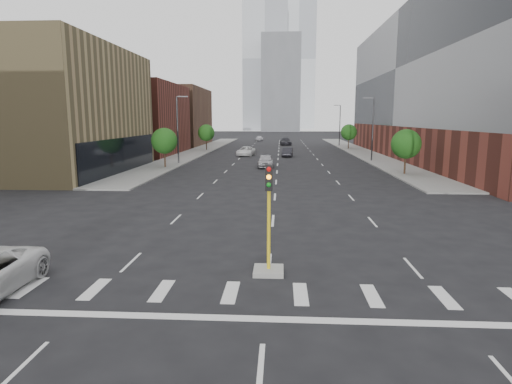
# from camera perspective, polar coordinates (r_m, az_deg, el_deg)

# --- Properties ---
(sidewalk_left_far) EXTENTS (5.00, 92.00, 0.15)m
(sidewalk_left_far) POSITION_cam_1_polar(r_m,az_deg,el_deg) (83.09, -7.41, 5.53)
(sidewalk_left_far) COLOR gray
(sidewalk_left_far) RESTS_ON ground
(sidewalk_right_far) EXTENTS (5.00, 92.00, 0.15)m
(sidewalk_right_far) POSITION_cam_1_polar(r_m,az_deg,el_deg) (82.92, 13.51, 5.33)
(sidewalk_right_far) COLOR gray
(sidewalk_right_far) RESTS_ON ground
(building_left_mid) EXTENTS (20.00, 24.00, 14.00)m
(building_left_mid) POSITION_cam_1_polar(r_m,az_deg,el_deg) (55.05, -27.58, 9.59)
(building_left_mid) COLOR #938053
(building_left_mid) RESTS_ON ground
(building_left_far_a) EXTENTS (20.00, 22.00, 12.00)m
(building_left_far_a) POSITION_cam_1_polar(r_m,az_deg,el_deg) (78.56, -17.73, 9.23)
(building_left_far_a) COLOR brown
(building_left_far_a) RESTS_ON ground
(building_left_far_b) EXTENTS (20.00, 24.00, 13.00)m
(building_left_far_b) POSITION_cam_1_polar(r_m,az_deg,el_deg) (103.27, -12.54, 9.77)
(building_left_far_b) COLOR brown
(building_left_far_b) RESTS_ON ground
(building_right_main) EXTENTS (24.00, 70.00, 22.00)m
(building_right_main) POSITION_cam_1_polar(r_m,az_deg,el_deg) (73.56, 27.30, 12.52)
(building_right_main) COLOR brown
(building_right_main) RESTS_ON ground
(tower_left) EXTENTS (22.00, 22.00, 70.00)m
(tower_left) POSITION_cam_1_polar(r_m,az_deg,el_deg) (229.39, 1.27, 17.03)
(tower_left) COLOR #B2B7BC
(tower_left) RESTS_ON ground
(tower_right) EXTENTS (20.00, 20.00, 80.00)m
(tower_right) POSITION_cam_1_polar(r_m,az_deg,el_deg) (269.71, 5.60, 16.97)
(tower_right) COLOR #B2B7BC
(tower_right) RESTS_ON ground
(tower_mid) EXTENTS (18.00, 18.00, 44.00)m
(tower_mid) POSITION_cam_1_polar(r_m,az_deg,el_deg) (208.02, 3.32, 14.16)
(tower_mid) COLOR slate
(tower_mid) RESTS_ON ground
(median_traffic_signal) EXTENTS (1.20, 1.20, 4.40)m
(median_traffic_signal) POSITION_cam_1_polar(r_m,az_deg,el_deg) (17.19, 1.69, -7.76)
(median_traffic_signal) COLOR #999993
(median_traffic_signal) RESTS_ON ground
(streetlight_right_a) EXTENTS (1.60, 0.22, 9.07)m
(streetlight_right_a) POSITION_cam_1_polar(r_m,az_deg,el_deg) (63.75, 15.25, 8.44)
(streetlight_right_a) COLOR #2D2D30
(streetlight_right_a) RESTS_ON ground
(streetlight_right_b) EXTENTS (1.60, 0.22, 9.07)m
(streetlight_right_b) POSITION_cam_1_polar(r_m,az_deg,el_deg) (98.28, 11.07, 8.96)
(streetlight_right_b) COLOR #2D2D30
(streetlight_right_b) RESTS_ON ground
(streetlight_left) EXTENTS (1.60, 0.22, 9.07)m
(streetlight_left) POSITION_cam_1_polar(r_m,az_deg,el_deg) (59.07, -10.33, 8.54)
(streetlight_left) COLOR #2D2D30
(streetlight_left) RESTS_ON ground
(tree_left_near) EXTENTS (3.20, 3.20, 4.85)m
(tree_left_near) POSITION_cam_1_polar(r_m,az_deg,el_deg) (54.44, -12.13, 6.68)
(tree_left_near) COLOR #382619
(tree_left_near) RESTS_ON ground
(tree_left_far) EXTENTS (3.20, 3.20, 4.85)m
(tree_left_far) POSITION_cam_1_polar(r_m,az_deg,el_deg) (83.72, -6.65, 7.85)
(tree_left_far) COLOR #382619
(tree_left_far) RESTS_ON ground
(tree_right_near) EXTENTS (3.20, 3.20, 4.85)m
(tree_right_near) POSITION_cam_1_polar(r_m,az_deg,el_deg) (49.39, 19.38, 6.05)
(tree_right_near) COLOR #382619
(tree_right_near) RESTS_ON ground
(tree_right_far) EXTENTS (3.20, 3.20, 4.85)m
(tree_right_far) POSITION_cam_1_polar(r_m,az_deg,el_deg) (88.50, 12.27, 7.80)
(tree_right_far) COLOR #382619
(tree_right_far) RESTS_ON ground
(car_near_left) EXTENTS (2.06, 4.93, 1.67)m
(car_near_left) POSITION_cam_1_polar(r_m,az_deg,el_deg) (54.39, 1.28, 4.19)
(car_near_left) COLOR #A09FA3
(car_near_left) RESTS_ON ground
(car_mid_right) EXTENTS (1.93, 4.64, 1.49)m
(car_mid_right) POSITION_cam_1_polar(r_m,az_deg,el_deg) (69.86, 4.22, 5.34)
(car_mid_right) COLOR #232228
(car_mid_right) RESTS_ON ground
(car_far_left) EXTENTS (3.09, 5.66, 1.51)m
(car_far_left) POSITION_cam_1_polar(r_m,az_deg,el_deg) (71.39, -1.35, 5.46)
(car_far_left) COLOR white
(car_far_left) RESTS_ON ground
(car_deep_right) EXTENTS (2.76, 5.93, 1.68)m
(car_deep_right) POSITION_cam_1_polar(r_m,az_deg,el_deg) (100.01, 3.98, 6.73)
(car_deep_right) COLOR #222228
(car_deep_right) RESTS_ON ground
(car_distant) EXTENTS (2.31, 4.29, 1.39)m
(car_distant) POSITION_cam_1_polar(r_m,az_deg,el_deg) (118.46, 0.45, 7.16)
(car_distant) COLOR silver
(car_distant) RESTS_ON ground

